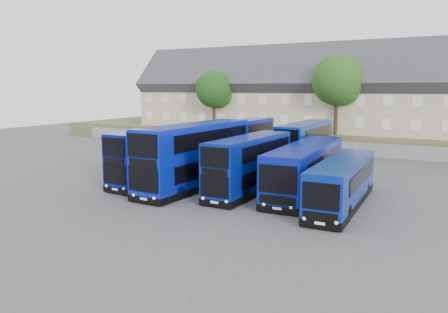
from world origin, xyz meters
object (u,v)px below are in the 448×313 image
dd_front_mid (195,157)px  tree_west (215,91)px  tree_mid (339,82)px  coach_east_a (306,169)px  dd_front_left (163,156)px

dd_front_mid → tree_west: (-11.29, 22.83, 4.71)m
dd_front_mid → tree_mid: size_ratio=1.32×
coach_east_a → tree_west: (-19.13, 20.49, 5.35)m
coach_east_a → tree_mid: bearing=95.4°
dd_front_left → tree_mid: 25.00m
dd_front_left → tree_mid: tree_mid is taller
coach_east_a → tree_west: tree_west is taller
dd_front_left → tree_mid: (8.05, 22.89, 6.01)m
dd_front_mid → tree_west: size_ratio=1.58×
tree_west → tree_mid: (16.00, 0.50, 1.02)m
tree_mid → coach_east_a: bearing=-81.5°
dd_front_left → tree_west: size_ratio=1.40×
tree_west → coach_east_a: bearing=-47.0°
dd_front_left → tree_west: bearing=113.4°
coach_east_a → tree_mid: (-3.13, 20.99, 6.37)m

